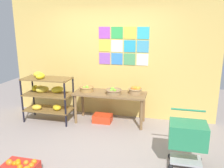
% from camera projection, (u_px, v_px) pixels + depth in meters
% --- Properties ---
extents(ground, '(9.16, 9.16, 0.00)m').
position_uv_depth(ground, '(88.00, 148.00, 4.01)').
color(ground, gray).
extents(back_wall_with_art, '(4.71, 0.07, 2.79)m').
position_uv_depth(back_wall_with_art, '(110.00, 56.00, 5.18)').
color(back_wall_with_art, '#D9B45A').
rests_on(back_wall_with_art, ground).
extents(banana_shelf_unit, '(1.04, 0.51, 1.10)m').
position_uv_depth(banana_shelf_unit, '(46.00, 92.00, 5.04)').
color(banana_shelf_unit, black).
rests_on(banana_shelf_unit, ground).
extents(display_table, '(1.54, 0.57, 0.67)m').
position_uv_depth(display_table, '(110.00, 97.00, 4.93)').
color(display_table, brown).
rests_on(display_table, ground).
extents(fruit_basket_back_left, '(0.31, 0.31, 0.13)m').
position_uv_depth(fruit_basket_back_left, '(87.00, 89.00, 5.00)').
color(fruit_basket_back_left, '#A1793F').
rests_on(fruit_basket_back_left, display_table).
extents(fruit_basket_centre, '(0.35, 0.35, 0.13)m').
position_uv_depth(fruit_basket_centre, '(114.00, 91.00, 4.81)').
color(fruit_basket_centre, olive).
rests_on(fruit_basket_centre, display_table).
extents(fruit_basket_right, '(0.29, 0.29, 0.17)m').
position_uv_depth(fruit_basket_right, '(135.00, 90.00, 4.81)').
color(fruit_basket_right, '#9A764B').
rests_on(fruit_basket_right, display_table).
extents(produce_crate_under_table, '(0.40, 0.28, 0.17)m').
position_uv_depth(produce_crate_under_table, '(103.00, 118.00, 5.07)').
color(produce_crate_under_table, red).
rests_on(produce_crate_under_table, ground).
extents(shopping_cart, '(0.54, 0.44, 0.83)m').
position_uv_depth(shopping_cart, '(188.00, 136.00, 3.39)').
color(shopping_cart, black).
rests_on(shopping_cart, ground).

